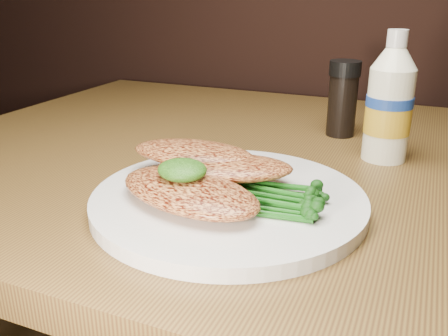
% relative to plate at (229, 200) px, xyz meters
% --- Properties ---
extents(plate, '(0.30, 0.30, 0.02)m').
position_rel_plate_xyz_m(plate, '(0.00, 0.00, 0.00)').
color(plate, white).
rests_on(plate, dining_table).
extents(chicken_front, '(0.19, 0.14, 0.03)m').
position_rel_plate_xyz_m(chicken_front, '(-0.03, -0.04, 0.02)').
color(chicken_front, '#CA7D40').
rests_on(chicken_front, plate).
extents(chicken_mid, '(0.17, 0.12, 0.02)m').
position_rel_plate_xyz_m(chicken_mid, '(-0.01, 0.02, 0.03)').
color(chicken_mid, '#CA7D40').
rests_on(chicken_mid, plate).
extents(chicken_back, '(0.15, 0.08, 0.02)m').
position_rel_plate_xyz_m(chicken_back, '(-0.06, 0.03, 0.04)').
color(chicken_back, '#CA7D40').
rests_on(chicken_back, plate).
extents(pesto_front, '(0.07, 0.06, 0.02)m').
position_rel_plate_xyz_m(pesto_front, '(-0.04, -0.04, 0.04)').
color(pesto_front, black).
rests_on(pesto_front, chicken_front).
extents(broccolini_bundle, '(0.16, 0.13, 0.02)m').
position_rel_plate_xyz_m(broccolini_bundle, '(0.05, -0.01, 0.02)').
color(broccolini_bundle, '#165612').
rests_on(broccolini_bundle, plate).
extents(mayo_bottle, '(0.07, 0.07, 0.18)m').
position_rel_plate_xyz_m(mayo_bottle, '(0.14, 0.23, 0.08)').
color(mayo_bottle, white).
rests_on(mayo_bottle, dining_table).
extents(pepper_grinder, '(0.06, 0.06, 0.12)m').
position_rel_plate_xyz_m(pepper_grinder, '(0.06, 0.32, 0.05)').
color(pepper_grinder, black).
rests_on(pepper_grinder, dining_table).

